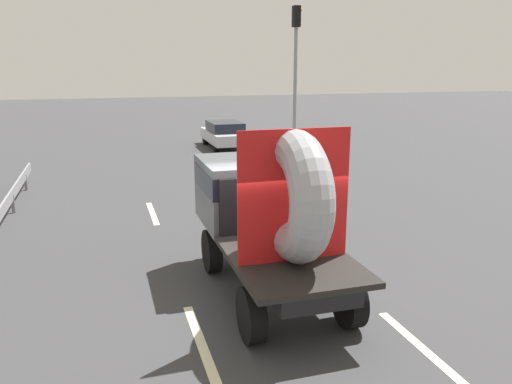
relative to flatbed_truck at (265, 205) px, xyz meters
The scene contains 9 objects.
ground_plane 1.72m from the flatbed_truck, 90.37° to the right, with size 120.00×120.00×0.00m, color #38383A.
flatbed_truck is the anchor object (origin of this frame).
distant_sedan 17.31m from the flatbed_truck, 79.11° to the left, with size 1.78×4.15×1.35m.
traffic_light 14.58m from the flatbed_truck, 66.65° to the left, with size 0.42×0.36×6.76m.
guardrail 7.93m from the flatbed_truck, 135.07° to the left, with size 0.10×11.63×0.71m.
lane_dash_left_near 3.00m from the flatbed_truck, 130.78° to the right, with size 2.81×0.16×0.01m, color beige.
lane_dash_left_far 6.21m from the flatbed_truck, 105.84° to the left, with size 2.39×0.16×0.01m, color beige.
lane_dash_right_near 3.68m from the flatbed_truck, 60.21° to the right, with size 2.25×0.16×0.01m, color beige.
lane_dash_right_far 6.25m from the flatbed_truck, 74.28° to the left, with size 2.78×0.16×0.01m, color beige.
Camera 1 is at (-2.90, -8.51, 4.30)m, focal length 35.77 mm.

